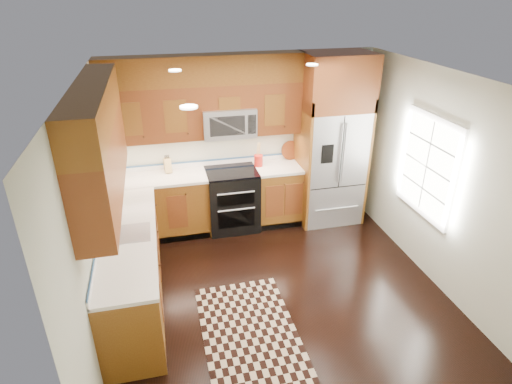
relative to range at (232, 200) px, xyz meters
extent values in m
plane|color=black|center=(0.25, -1.67, -0.47)|extent=(4.00, 4.00, 0.00)
cube|color=beige|center=(0.25, 0.33, 0.83)|extent=(4.00, 0.02, 2.60)
cube|color=beige|center=(-1.75, -1.67, 0.83)|extent=(0.02, 4.00, 2.60)
cube|color=beige|center=(2.25, -1.67, 0.83)|extent=(0.02, 4.00, 2.60)
cube|color=white|center=(2.23, -1.47, 0.93)|extent=(0.04, 1.10, 1.30)
cube|color=white|center=(2.22, -1.47, 0.93)|extent=(0.02, 0.95, 1.15)
cube|color=brown|center=(-1.06, 0.03, -0.02)|extent=(1.37, 0.60, 0.90)
cube|color=brown|center=(0.74, 0.03, -0.02)|extent=(0.72, 0.60, 0.90)
cube|color=brown|center=(-1.45, -1.47, -0.02)|extent=(0.60, 2.40, 0.90)
cube|color=white|center=(-0.32, 0.03, 0.45)|extent=(2.85, 0.62, 0.04)
cube|color=white|center=(-1.45, -1.47, 0.45)|extent=(0.62, 2.40, 0.04)
cube|color=brown|center=(-0.32, 0.17, 1.36)|extent=(2.85, 0.33, 0.75)
cube|color=brown|center=(-1.58, -1.47, 1.36)|extent=(0.33, 2.40, 0.75)
cube|color=brown|center=(-0.32, 0.17, 1.93)|extent=(2.85, 0.33, 0.40)
cube|color=brown|center=(-1.58, -1.47, 1.93)|extent=(0.33, 2.40, 0.40)
cube|color=black|center=(0.00, 0.00, -0.01)|extent=(0.76, 0.64, 0.92)
cube|color=black|center=(0.00, 0.00, 0.47)|extent=(0.76, 0.60, 0.02)
cube|color=black|center=(0.00, -0.31, 0.15)|extent=(0.55, 0.01, 0.18)
cube|color=black|center=(0.00, -0.31, -0.17)|extent=(0.55, 0.01, 0.28)
cylinder|color=#B2B2B7|center=(0.00, -0.34, 0.27)|extent=(0.55, 0.02, 0.02)
cylinder|color=#B2B2B7|center=(0.00, -0.34, 0.00)|extent=(0.55, 0.02, 0.02)
cube|color=#B2B2B7|center=(0.00, 0.13, 1.19)|extent=(0.76, 0.40, 0.42)
cube|color=black|center=(-0.05, -0.06, 1.19)|extent=(0.50, 0.01, 0.28)
cube|color=#B2B2B7|center=(1.55, -0.04, 0.43)|extent=(0.90, 0.74, 1.80)
cube|color=black|center=(1.55, -0.41, 0.78)|extent=(0.01, 0.01, 1.08)
cube|color=black|center=(1.33, -0.41, 0.78)|extent=(0.18, 0.01, 0.28)
cube|color=brown|center=(1.08, -0.04, 0.53)|extent=(0.04, 0.74, 2.00)
cube|color=brown|center=(2.02, -0.04, 0.53)|extent=(0.04, 0.74, 2.00)
cube|color=brown|center=(1.55, -0.04, 1.73)|extent=(0.98, 0.74, 0.80)
cube|color=#B2B2B7|center=(-1.45, -1.47, 0.48)|extent=(0.50, 0.42, 0.02)
cylinder|color=#B2B2B7|center=(-1.65, -1.25, 0.61)|extent=(0.02, 0.02, 0.28)
torus|color=#B2B2B7|center=(-1.65, -1.33, 0.75)|extent=(0.18, 0.02, 0.18)
cube|color=black|center=(-0.25, -2.30, -0.46)|extent=(1.03, 1.70, 0.01)
cube|color=tan|center=(-0.92, 0.20, 0.58)|extent=(0.11, 0.14, 0.21)
cylinder|color=#AE1D15|center=(0.44, 0.11, 0.56)|extent=(0.14, 0.14, 0.18)
cylinder|color=brown|center=(1.00, 0.27, 0.48)|extent=(0.32, 0.32, 0.02)
camera|label=1|loc=(-1.00, -5.77, 2.98)|focal=30.00mm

